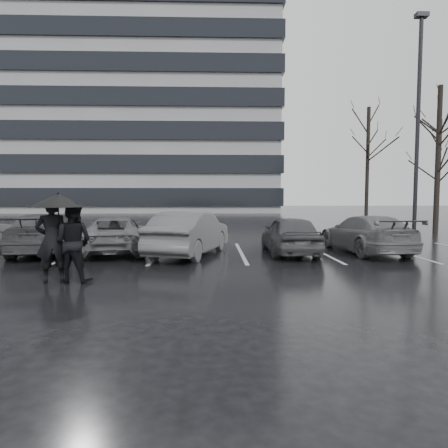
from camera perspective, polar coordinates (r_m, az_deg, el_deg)
ground at (r=10.55m, az=0.34°, el=-6.35°), size 160.00×160.00×0.00m
office_building at (r=63.48m, az=-22.39°, el=15.01°), size 61.00×26.00×29.00m
car_main at (r=12.90m, az=9.98°, el=-1.59°), size 1.56×3.85×1.31m
car_west_a at (r=12.46m, az=-5.21°, el=-1.43°), size 2.70×4.63×1.44m
car_west_b at (r=13.54m, az=-16.19°, el=-1.57°), size 2.78×4.74×1.24m
car_west_c at (r=14.31m, az=-25.22°, el=-1.25°), size 2.69×4.96×1.36m
car_east at (r=13.91m, az=20.72°, el=-1.41°), size 2.23×4.61×1.29m
pedestrian_left at (r=9.20m, az=-24.73°, el=-2.27°), size 0.80×0.66×1.90m
pedestrian_right at (r=9.09m, az=-22.03°, el=-2.57°), size 0.97×0.80×1.80m
umbrella at (r=9.11m, az=-23.96°, el=3.31°), size 1.19×1.19×2.02m
lamp_post at (r=19.69m, az=27.38°, el=11.62°), size 0.56×0.56×10.17m
stall_stripes at (r=13.02m, az=-3.59°, el=-4.37°), size 19.72×5.00×0.00m
tree_east at (r=23.93m, az=29.80°, el=8.52°), size 0.26×0.26×8.00m
tree_ne at (r=28.60m, az=29.85°, el=6.69°), size 0.26×0.26×7.00m
tree_north at (r=29.73m, az=21.01°, el=8.28°), size 0.26×0.26×8.50m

